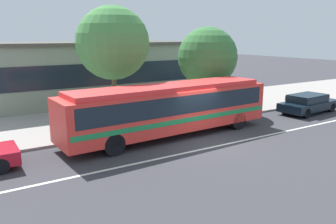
% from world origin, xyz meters
% --- Properties ---
extents(ground_plane, '(120.00, 120.00, 0.00)m').
position_xyz_m(ground_plane, '(0.00, 0.00, 0.00)').
color(ground_plane, '#37363B').
extents(sidewalk_slab, '(60.00, 8.00, 0.12)m').
position_xyz_m(sidewalk_slab, '(0.00, 7.17, 0.06)').
color(sidewalk_slab, gray).
rests_on(sidewalk_slab, ground_plane).
extents(lane_stripe_center, '(56.00, 0.16, 0.01)m').
position_xyz_m(lane_stripe_center, '(0.00, -0.80, 0.00)').
color(lane_stripe_center, silver).
rests_on(lane_stripe_center, ground_plane).
extents(transit_bus, '(11.66, 2.98, 2.71)m').
position_xyz_m(transit_bus, '(-0.97, 1.82, 1.58)').
color(transit_bus, red).
rests_on(transit_bus, ground_plane).
extents(sedan_far_ahead, '(4.78, 2.21, 1.29)m').
position_xyz_m(sedan_far_ahead, '(9.95, 1.52, 0.73)').
color(sedan_far_ahead, black).
rests_on(sedan_far_ahead, ground_plane).
extents(pedestrian_waiting_near_sign, '(0.41, 0.41, 1.65)m').
position_xyz_m(pedestrian_waiting_near_sign, '(-5.26, 4.32, 1.09)').
color(pedestrian_waiting_near_sign, '#775F53').
rests_on(pedestrian_waiting_near_sign, sidewalk_slab).
extents(pedestrian_walking_along_curb, '(0.36, 0.36, 1.64)m').
position_xyz_m(pedestrian_walking_along_curb, '(-1.64, 4.90, 1.07)').
color(pedestrian_walking_along_curb, '#353A34').
rests_on(pedestrian_walking_along_curb, sidewalk_slab).
extents(bus_stop_sign, '(0.10, 0.44, 2.41)m').
position_xyz_m(bus_stop_sign, '(3.01, 3.76, 1.67)').
color(bus_stop_sign, gray).
rests_on(bus_stop_sign, sidewalk_slab).
extents(street_tree_near_stop, '(4.29, 4.29, 6.76)m').
position_xyz_m(street_tree_near_stop, '(-2.16, 6.19, 4.72)').
color(street_tree_near_stop, brown).
rests_on(street_tree_near_stop, sidewalk_slab).
extents(street_tree_mid_block, '(4.01, 4.01, 5.64)m').
position_xyz_m(street_tree_mid_block, '(4.37, 5.53, 3.74)').
color(street_tree_mid_block, brown).
rests_on(street_tree_mid_block, sidewalk_slab).
extents(station_building, '(16.73, 8.21, 4.67)m').
position_xyz_m(station_building, '(-0.71, 14.40, 2.35)').
color(station_building, gray).
rests_on(station_building, ground_plane).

